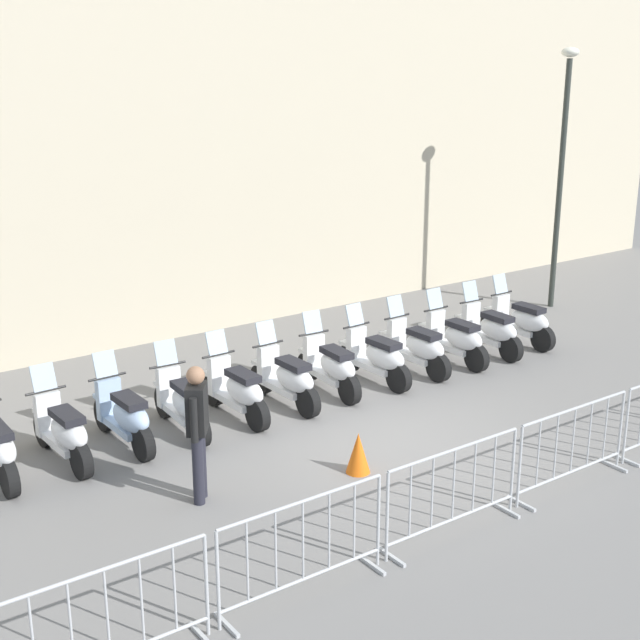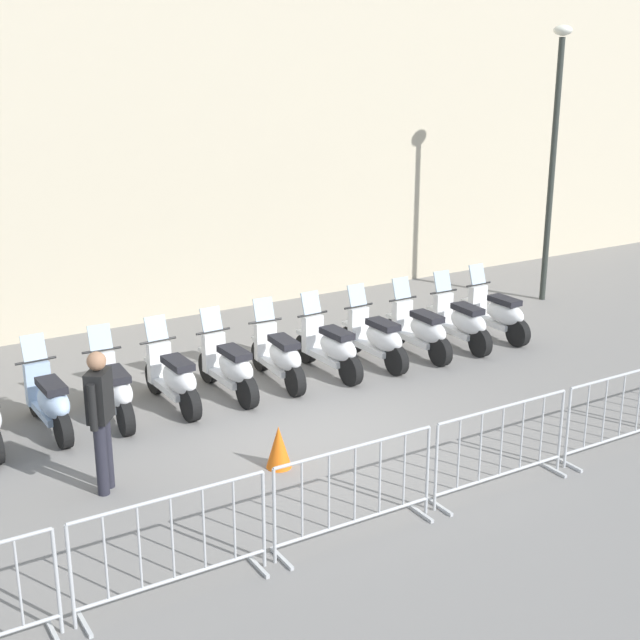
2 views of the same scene
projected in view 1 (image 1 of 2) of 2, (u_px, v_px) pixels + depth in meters
ground_plane at (390, 443)px, 12.35m from camera, size 120.00×120.00×0.00m
motorcycle_1 at (63, 432)px, 11.59m from camera, size 0.73×1.70×1.24m
motorcycle_2 at (125, 416)px, 12.10m from camera, size 0.71×1.71×1.24m
motorcycle_3 at (183, 403)px, 12.55m from camera, size 0.62×1.72×1.24m
motorcycle_4 at (237, 391)px, 13.03m from camera, size 0.71×1.71×1.24m
motorcycle_5 at (287, 379)px, 13.51m from camera, size 0.72×1.71×1.24m
motorcycle_6 at (331, 367)px, 14.03m from camera, size 0.62×1.72×1.24m
motorcycle_7 at (376, 357)px, 14.48m from camera, size 0.74×1.70×1.24m
motorcycle_8 at (417, 347)px, 14.96m from camera, size 0.71×1.71×1.24m
motorcycle_9 at (455, 339)px, 15.43m from camera, size 0.69×1.71×1.24m
motorcycle_10 at (490, 330)px, 15.92m from camera, size 0.65×1.72×1.24m
motorcycle_11 at (521, 321)px, 16.46m from camera, size 0.71×1.71×1.24m
barrier_segment_0 at (108, 623)px, 7.57m from camera, size 1.92×0.79×1.07m
barrier_segment_1 at (303, 549)px, 8.71m from camera, size 1.92×0.79×1.07m
barrier_segment_2 at (453, 493)px, 9.84m from camera, size 1.92×0.79×1.07m
barrier_segment_3 at (572, 447)px, 10.98m from camera, size 1.92×0.79×1.07m
street_lamp at (562, 153)px, 18.16m from camera, size 0.36×0.36×5.39m
officer_near_row_end at (198, 426)px, 10.48m from camera, size 0.35×0.51×1.73m
traffic_cone at (358, 453)px, 11.40m from camera, size 0.32×0.32×0.55m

